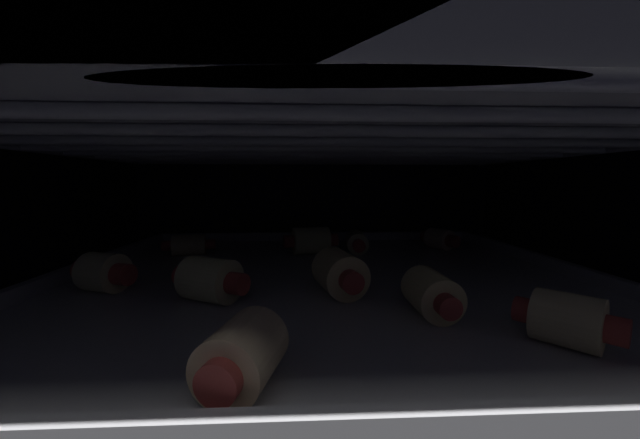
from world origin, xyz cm
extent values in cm
cube|color=black|center=(0.00, 0.00, -0.60)|extent=(56.66, 51.19, 1.20)
cube|color=black|center=(0.00, 24.99, 19.01)|extent=(56.66, 1.20, 38.01)
cube|color=black|center=(27.73, 0.00, 19.01)|extent=(1.20, 48.79, 38.01)
cylinder|color=#333338|center=(0.00, 3.35, 35.03)|extent=(43.41, 1.54, 1.54)
cylinder|color=#333338|center=(0.00, 10.06, 35.03)|extent=(43.41, 1.54, 1.54)
cylinder|color=#B7B7BC|center=(-25.52, 0.00, 9.42)|extent=(0.59, 47.81, 0.59)
cylinder|color=#B7B7BC|center=(25.52, 0.00, 9.42)|extent=(0.59, 47.81, 0.59)
cylinder|color=#B7B7BC|center=(0.00, -14.94, 9.42)|extent=(51.05, 0.59, 0.59)
cylinder|color=#B7B7BC|center=(0.00, -8.96, 9.42)|extent=(51.05, 0.59, 0.59)
cylinder|color=#B7B7BC|center=(0.00, -2.99, 9.42)|extent=(51.05, 0.59, 0.59)
cylinder|color=#B7B7BC|center=(0.00, 2.99, 9.42)|extent=(51.05, 0.59, 0.59)
cylinder|color=#B7B7BC|center=(0.00, 8.96, 9.42)|extent=(51.05, 0.59, 0.59)
cylinder|color=#B7B7BC|center=(0.00, 14.94, 9.42)|extent=(51.05, 0.59, 0.59)
cylinder|color=#B7B7BC|center=(0.00, 20.92, 9.42)|extent=(51.05, 0.59, 0.59)
cube|color=silver|center=(0.00, 0.00, 10.29)|extent=(45.51, 42.37, 1.15)
cube|color=silver|center=(0.00, -20.78, 11.43)|extent=(45.51, 0.80, 1.12)
cube|color=silver|center=(0.00, 20.78, 11.43)|extent=(45.51, 0.80, 1.12)
cube|color=silver|center=(-22.36, 0.00, 11.43)|extent=(0.80, 42.37, 1.12)
cube|color=silver|center=(22.36, 0.00, 11.43)|extent=(0.80, 42.37, 1.12)
cylinder|color=beige|center=(15.51, 12.85, 12.15)|extent=(3.63, 3.83, 2.57)
cylinder|color=#B23D38|center=(16.43, 10.97, 12.15)|extent=(1.90, 1.74, 1.54)
cylinder|color=#B23D38|center=(14.59, 14.72, 12.15)|extent=(1.90, 1.74, 1.54)
cylinder|color=beige|center=(11.72, -14.33, 12.26)|extent=(4.12, 4.14, 2.79)
cylinder|color=#B23D38|center=(13.06, -15.82, 12.26)|extent=(1.68, 1.65, 1.39)
cylinder|color=#B23D38|center=(10.38, -12.84, 12.26)|extent=(1.68, 1.65, 1.39)
cylinder|color=beige|center=(-0.98, 10.40, 12.46)|extent=(4.71, 3.96, 3.20)
cylinder|color=#B23D38|center=(1.63, 10.92, 12.46)|extent=(1.43, 1.71, 1.52)
cylinder|color=#B23D38|center=(-3.58, 9.87, 12.46)|extent=(1.43, 1.71, 1.52)
cylinder|color=beige|center=(6.27, -9.67, 12.27)|extent=(2.91, 4.03, 2.80)
cylinder|color=#B23D38|center=(6.33, -12.12, 12.27)|extent=(1.38, 0.98, 1.36)
cylinder|color=#B23D38|center=(6.20, -7.21, 12.27)|extent=(1.38, 0.98, 1.36)
cylinder|color=beige|center=(-17.37, -3.58, 12.39)|extent=(3.74, 3.88, 3.05)
cylinder|color=#B23D38|center=(-19.21, -2.84, 12.39)|extent=(1.69, 1.97, 1.65)
cylinder|color=#B23D38|center=(-15.53, -4.32, 12.39)|extent=(1.69, 1.97, 1.65)
cylinder|color=beige|center=(4.62, 11.23, 12.13)|extent=(2.75, 4.26, 2.53)
cylinder|color=#B23D38|center=(4.47, 8.66, 12.13)|extent=(1.51, 1.10, 1.45)
cylinder|color=#B23D38|center=(4.76, 13.80, 12.13)|extent=(1.51, 1.10, 1.45)
cylinder|color=beige|center=(-4.41, -17.43, 12.31)|extent=(3.68, 4.21, 2.89)
cylinder|color=#B23D38|center=(-4.92, -19.48, 12.31)|extent=(1.74, 0.98, 1.64)
cylinder|color=#B23D38|center=(-3.90, -15.38, 12.31)|extent=(1.74, 0.98, 1.64)
cylinder|color=beige|center=(-8.54, -6.29, 12.44)|extent=(4.71, 4.51, 3.15)
cylinder|color=#B23D38|center=(-10.65, -5.14, 12.44)|extent=(1.74, 1.89, 1.53)
cylinder|color=#B23D38|center=(-6.42, -7.43, 12.44)|extent=(1.74, 1.89, 1.53)
cylinder|color=beige|center=(-15.17, 10.34, 12.07)|extent=(4.02, 3.04, 2.41)
cylinder|color=#B23D38|center=(-12.83, 10.77, 12.07)|extent=(1.33, 1.35, 1.16)
cylinder|color=#B23D38|center=(-17.52, 9.90, 12.07)|extent=(1.33, 1.35, 1.16)
cylinder|color=beige|center=(0.83, -5.14, 12.51)|extent=(4.16, 4.79, 3.30)
cylinder|color=#B23D38|center=(1.41, -7.62, 12.51)|extent=(1.76, 1.28, 1.59)
cylinder|color=#B23D38|center=(0.25, -2.66, 12.51)|extent=(1.76, 1.28, 1.59)
cylinder|color=#B7B7BC|center=(-25.52, 0.00, 22.28)|extent=(0.69, 47.81, 0.69)
cylinder|color=#B7B7BC|center=(25.52, 0.00, 22.28)|extent=(0.69, 47.81, 0.69)
cylinder|color=#B7B7BC|center=(0.00, -21.25, 22.28)|extent=(51.05, 0.69, 0.69)
cylinder|color=#B7B7BC|center=(0.00, -15.94, 22.28)|extent=(51.05, 0.69, 0.69)
cylinder|color=#B7B7BC|center=(0.00, -10.62, 22.28)|extent=(51.05, 0.69, 0.69)
cylinder|color=#B7B7BC|center=(0.00, -5.31, 22.28)|extent=(51.05, 0.69, 0.69)
cylinder|color=#B7B7BC|center=(0.00, 0.00, 22.28)|extent=(51.05, 0.69, 0.69)
cylinder|color=#B7B7BC|center=(0.00, 5.31, 22.28)|extent=(51.05, 0.69, 0.69)
cylinder|color=#B7B7BC|center=(0.00, 10.62, 22.28)|extent=(51.05, 0.69, 0.69)
cylinder|color=#B7B7BC|center=(0.00, 15.94, 22.28)|extent=(51.05, 0.69, 0.69)
cylinder|color=#B7B7BC|center=(0.00, 21.25, 22.28)|extent=(51.05, 0.69, 0.69)
cube|color=silver|center=(0.00, 0.00, 22.98)|extent=(45.51, 42.37, 0.72)
cube|color=silver|center=(0.00, -20.78, 24.13)|extent=(45.51, 0.80, 1.57)
cube|color=silver|center=(0.00, 20.78, 24.13)|extent=(45.51, 0.80, 1.57)
cube|color=silver|center=(-22.36, 0.00, 24.13)|extent=(0.80, 42.37, 1.57)
cube|color=silver|center=(22.36, 0.00, 24.13)|extent=(0.80, 42.37, 1.57)
cylinder|color=beige|center=(-18.92, -5.29, 24.93)|extent=(3.38, 3.14, 3.18)
cylinder|color=#B23D38|center=(-19.04, -3.46, 24.93)|extent=(1.87, 0.86, 1.82)
cylinder|color=#B23D38|center=(-18.79, -7.12, 24.93)|extent=(1.87, 0.86, 1.82)
cylinder|color=beige|center=(6.33, -11.10, 24.69)|extent=(4.38, 3.91, 2.70)
cylinder|color=#B23D38|center=(8.34, -10.23, 24.69)|extent=(1.21, 1.46, 1.26)
cylinder|color=#B23D38|center=(4.32, -11.97, 24.69)|extent=(1.21, 1.46, 1.26)
cylinder|color=beige|center=(14.63, -12.45, 24.80)|extent=(3.97, 4.06, 2.91)
cylinder|color=#B23D38|center=(15.46, -10.75, 24.80)|extent=(1.56, 1.21, 1.41)
cylinder|color=#B23D38|center=(13.81, -14.14, 24.80)|extent=(1.56, 1.21, 1.41)
cylinder|color=beige|center=(18.21, 3.80, 24.66)|extent=(4.16, 3.59, 2.64)
cylinder|color=#B23D38|center=(16.22, 4.43, 24.66)|extent=(1.09, 1.66, 1.54)
cylinder|color=#B23D38|center=(20.20, 3.16, 24.66)|extent=(1.09, 1.66, 1.54)
cylinder|color=beige|center=(-16.78, -1.35, 24.91)|extent=(4.75, 4.95, 3.13)
cylinder|color=#B23D38|center=(-15.48, 0.55, 24.91)|extent=(1.67, 1.47, 1.51)
cylinder|color=#B23D38|center=(-18.07, -3.26, 24.91)|extent=(1.67, 1.47, 1.51)
cylinder|color=beige|center=(3.92, -2.22, 24.68)|extent=(4.69, 4.28, 2.68)
cylinder|color=#B23D38|center=(6.00, -3.47, 24.68)|extent=(1.65, 1.85, 1.57)
cylinder|color=#B23D38|center=(1.84, -0.98, 24.68)|extent=(1.65, 1.85, 1.57)
cylinder|color=beige|center=(10.58, -2.27, 24.79)|extent=(4.09, 3.43, 2.89)
cylinder|color=#B23D38|center=(8.28, -1.91, 24.79)|extent=(1.20, 1.64, 1.51)
cylinder|color=#B23D38|center=(12.88, -2.64, 24.79)|extent=(1.20, 1.64, 1.51)
cylinder|color=beige|center=(-4.72, 4.89, 24.71)|extent=(4.96, 4.44, 2.74)
cylinder|color=#B23D38|center=(-6.85, 6.10, 24.71)|extent=(1.39, 1.66, 1.48)
cylinder|color=#B23D38|center=(-2.58, 3.67, 24.71)|extent=(1.39, 1.66, 1.48)
camera|label=1|loc=(-1.93, -31.57, 19.33)|focal=20.14mm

